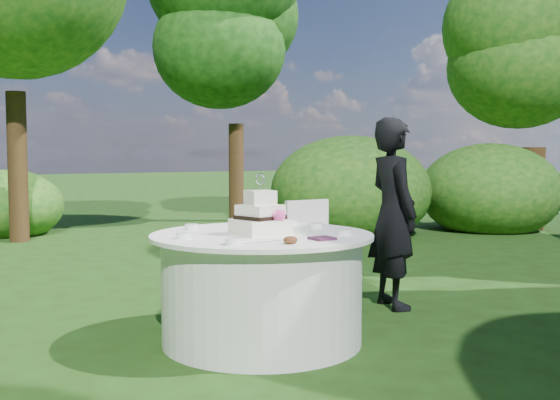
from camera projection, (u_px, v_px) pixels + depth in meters
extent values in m
plane|color=#1D330E|center=(262.00, 341.00, 4.63)|extent=(80.00, 80.00, 0.00)
cube|color=#411C36|center=(322.00, 238.00, 4.25)|extent=(0.14, 0.14, 0.02)
ellipsoid|color=white|center=(253.00, 241.00, 4.13)|extent=(0.48, 0.07, 0.01)
imported|color=black|center=(393.00, 213.00, 5.63)|extent=(0.52, 0.67, 1.64)
cylinder|color=silver|center=(262.00, 290.00, 4.61)|extent=(1.40, 1.40, 0.74)
cylinder|color=white|center=(262.00, 236.00, 4.58)|extent=(1.56, 1.56, 0.03)
cube|color=white|center=(260.00, 227.00, 4.54)|extent=(0.34, 0.34, 0.11)
cube|color=silver|center=(260.00, 213.00, 4.54)|extent=(0.31, 0.31, 0.11)
cube|color=white|center=(260.00, 198.00, 4.53)|extent=(0.19, 0.19, 0.11)
cube|color=black|center=(260.00, 218.00, 4.54)|extent=(0.32, 0.32, 0.04)
sphere|color=#C73A82|center=(279.00, 216.00, 4.46)|extent=(0.09, 0.09, 0.09)
cylinder|color=white|center=(260.00, 187.00, 4.52)|extent=(0.01, 0.01, 0.05)
torus|color=white|center=(260.00, 179.00, 4.52)|extent=(0.08, 0.02, 0.08)
cube|color=silver|center=(321.00, 255.00, 5.77)|extent=(0.48, 0.48, 0.04)
cube|color=silver|center=(307.00, 225.00, 5.92)|extent=(0.46, 0.06, 0.46)
cylinder|color=white|center=(317.00, 286.00, 5.52)|extent=(0.04, 0.04, 0.42)
cylinder|color=silver|center=(351.00, 281.00, 5.73)|extent=(0.04, 0.04, 0.42)
cylinder|color=silver|center=(291.00, 279.00, 5.83)|extent=(0.04, 0.04, 0.42)
cylinder|color=silver|center=(324.00, 275.00, 6.04)|extent=(0.04, 0.04, 0.42)
cube|color=white|center=(301.00, 238.00, 5.63)|extent=(0.05, 0.42, 0.04)
cube|color=white|center=(340.00, 235.00, 5.88)|extent=(0.05, 0.42, 0.04)
cylinder|color=white|center=(344.00, 232.00, 4.48)|extent=(0.10, 0.10, 0.04)
cylinder|color=white|center=(192.00, 227.00, 4.81)|extent=(0.10, 0.10, 0.04)
cylinder|color=white|center=(317.00, 226.00, 4.91)|extent=(0.10, 0.10, 0.04)
cylinder|color=white|center=(184.00, 236.00, 4.30)|extent=(0.10, 0.10, 0.04)
cylinder|color=white|center=(291.00, 222.00, 5.14)|extent=(0.10, 0.10, 0.04)
cylinder|color=white|center=(233.00, 242.00, 4.01)|extent=(0.10, 0.10, 0.04)
ellipsoid|color=#562D16|center=(274.00, 222.00, 5.14)|extent=(0.09, 0.09, 0.05)
ellipsoid|color=#562D16|center=(290.00, 240.00, 4.05)|extent=(0.09, 0.09, 0.05)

